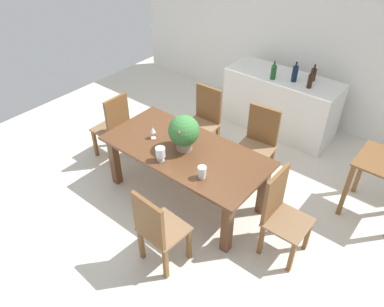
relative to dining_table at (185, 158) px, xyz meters
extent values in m
plane|color=silver|center=(0.00, 0.18, -0.62)|extent=(7.04, 7.04, 0.00)
cube|color=white|center=(0.00, 2.78, 0.68)|extent=(6.40, 0.10, 2.60)
cube|color=brown|center=(0.00, 0.00, 0.11)|extent=(2.00, 0.97, 0.04)
cube|color=brown|center=(-0.89, -0.37, -0.27)|extent=(0.10, 0.10, 0.71)
cube|color=brown|center=(0.89, -0.37, -0.27)|extent=(0.10, 0.10, 0.71)
cube|color=brown|center=(-0.89, 0.37, -0.27)|extent=(0.10, 0.10, 0.71)
cube|color=brown|center=(0.89, 0.37, -0.27)|extent=(0.10, 0.10, 0.71)
cube|color=brown|center=(0.64, -0.71, -0.40)|extent=(0.05, 0.05, 0.44)
cube|color=brown|center=(0.28, -0.69, -0.40)|extent=(0.05, 0.05, 0.44)
cube|color=brown|center=(0.62, -1.05, -0.40)|extent=(0.05, 0.05, 0.44)
cube|color=brown|center=(0.26, -1.03, -0.40)|extent=(0.05, 0.05, 0.44)
cube|color=olive|center=(0.45, -0.87, -0.17)|extent=(0.46, 0.44, 0.03)
cube|color=brown|center=(0.44, -1.06, 0.10)|extent=(0.41, 0.06, 0.52)
cube|color=brown|center=(-1.57, 0.17, -0.40)|extent=(0.04, 0.04, 0.44)
cube|color=brown|center=(-1.57, -0.17, -0.40)|extent=(0.04, 0.04, 0.44)
cube|color=brown|center=(-1.20, 0.17, -0.40)|extent=(0.04, 0.04, 0.44)
cube|color=brown|center=(-1.20, -0.17, -0.40)|extent=(0.04, 0.04, 0.44)
cube|color=olive|center=(-1.39, 0.00, -0.17)|extent=(0.44, 0.41, 0.03)
cube|color=brown|center=(-1.19, 0.00, 0.12)|extent=(0.04, 0.38, 0.56)
cube|color=brown|center=(0.27, 0.67, -0.40)|extent=(0.05, 0.05, 0.44)
cube|color=brown|center=(0.66, 0.71, -0.40)|extent=(0.05, 0.05, 0.44)
cube|color=brown|center=(0.24, 1.04, -0.40)|extent=(0.05, 0.05, 0.44)
cube|color=brown|center=(0.62, 1.08, -0.40)|extent=(0.05, 0.05, 0.44)
cube|color=olive|center=(0.45, 0.87, -0.17)|extent=(0.50, 0.49, 0.03)
cube|color=brown|center=(0.43, 1.07, 0.10)|extent=(0.43, 0.08, 0.52)
cube|color=brown|center=(1.56, -0.19, -0.40)|extent=(0.04, 0.04, 0.44)
cube|color=brown|center=(1.56, 0.19, -0.40)|extent=(0.04, 0.04, 0.44)
cube|color=brown|center=(1.21, -0.19, -0.40)|extent=(0.04, 0.04, 0.44)
cube|color=brown|center=(1.21, 0.19, -0.40)|extent=(0.04, 0.04, 0.44)
cube|color=olive|center=(1.39, 0.00, -0.17)|extent=(0.43, 0.45, 0.03)
cube|color=brown|center=(1.19, 0.00, 0.12)|extent=(0.04, 0.41, 0.56)
cube|color=brown|center=(-0.63, 0.69, -0.40)|extent=(0.05, 0.05, 0.44)
cube|color=brown|center=(-0.25, 0.71, -0.40)|extent=(0.05, 0.05, 0.44)
cube|color=brown|center=(-0.64, 1.04, -0.40)|extent=(0.05, 0.05, 0.44)
cube|color=brown|center=(-0.27, 1.05, -0.40)|extent=(0.05, 0.05, 0.44)
cube|color=olive|center=(-0.45, 0.87, -0.17)|extent=(0.47, 0.43, 0.03)
cube|color=brown|center=(-0.46, 1.06, 0.10)|extent=(0.42, 0.05, 0.53)
cylinder|color=gray|center=(-0.02, 0.00, 0.18)|extent=(0.19, 0.19, 0.12)
sphere|color=#387538|center=(-0.02, 0.00, 0.38)|extent=(0.36, 0.36, 0.36)
sphere|color=#C64C56|center=(0.04, -0.14, 0.45)|extent=(0.04, 0.04, 0.04)
sphere|color=#C64C56|center=(-0.07, -0.11, 0.34)|extent=(0.04, 0.04, 0.04)
sphere|color=#C64C56|center=(-0.11, -0.09, 0.40)|extent=(0.05, 0.05, 0.05)
sphere|color=#C64C56|center=(0.09, -0.04, 0.33)|extent=(0.05, 0.05, 0.05)
sphere|color=#C64C56|center=(0.09, 0.10, 0.33)|extent=(0.05, 0.05, 0.05)
cylinder|color=silver|center=(-0.08, -0.33, 0.13)|extent=(0.08, 0.08, 0.01)
cylinder|color=silver|center=(-0.08, -0.33, 0.16)|extent=(0.03, 0.03, 0.05)
cylinder|color=silver|center=(-0.08, -0.33, 0.24)|extent=(0.11, 0.11, 0.11)
cylinder|color=silver|center=(0.46, -0.28, 0.13)|extent=(0.07, 0.07, 0.01)
cylinder|color=silver|center=(0.46, -0.28, 0.15)|extent=(0.02, 0.02, 0.03)
cylinder|color=silver|center=(0.46, -0.28, 0.22)|extent=(0.10, 0.10, 0.10)
cylinder|color=silver|center=(-0.45, -0.07, 0.13)|extent=(0.06, 0.06, 0.00)
cylinder|color=silver|center=(-0.45, -0.07, 0.17)|extent=(0.01, 0.01, 0.08)
cone|color=silver|center=(-0.45, -0.07, 0.25)|extent=(0.07, 0.07, 0.07)
cube|color=silver|center=(0.13, 2.15, -0.16)|extent=(1.72, 0.66, 0.93)
cylinder|color=black|center=(0.51, 2.27, 0.40)|extent=(0.08, 0.08, 0.18)
cylinder|color=black|center=(0.51, 2.27, 0.52)|extent=(0.03, 0.03, 0.07)
cylinder|color=#0F1E38|center=(0.31, 2.08, 0.42)|extent=(0.08, 0.08, 0.23)
cylinder|color=#0F1E38|center=(0.31, 2.08, 0.57)|extent=(0.03, 0.03, 0.06)
cylinder|color=black|center=(0.57, 2.03, 0.41)|extent=(0.07, 0.07, 0.20)
cylinder|color=black|center=(0.57, 2.03, 0.54)|extent=(0.03, 0.03, 0.07)
cylinder|color=#194C1E|center=(0.04, 1.96, 0.41)|extent=(0.08, 0.08, 0.20)
cylinder|color=#194C1E|center=(0.04, 1.96, 0.54)|extent=(0.03, 0.03, 0.07)
cube|color=brown|center=(1.66, 0.94, -0.24)|extent=(0.05, 0.05, 0.76)
cube|color=brown|center=(1.66, 1.46, -0.24)|extent=(0.05, 0.05, 0.76)
camera|label=1|loc=(2.25, -2.63, 2.70)|focal=34.37mm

